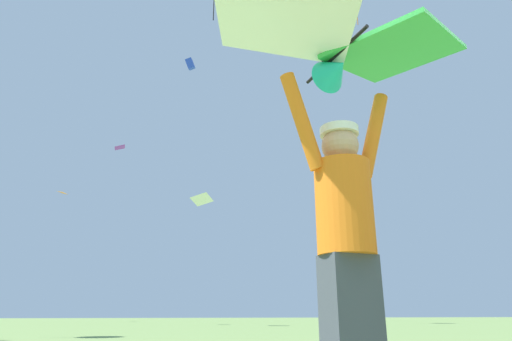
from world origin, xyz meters
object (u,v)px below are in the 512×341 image
Objects in this scene: held_stunt_kite at (341,45)px; distant_kite_orange_mid_right at (63,192)px; distant_kite_orange_low_left at (356,0)px; distant_kite_purple_low_right at (120,147)px; distant_kite_white_high_right at (202,199)px; distant_kite_blue_overhead_distant at (190,64)px; kite_flyer_person at (346,235)px.

distant_kite_orange_mid_right is (-6.84, 30.28, 6.62)m from held_stunt_kite.
distant_kite_purple_low_right is at bearing 165.35° from distant_kite_orange_low_left.
distant_kite_white_high_right is 0.44× the size of distant_kite_orange_low_left.
distant_kite_purple_low_right is at bearing 97.41° from held_stunt_kite.
distant_kite_blue_overhead_distant reaches higher than distant_kite_purple_low_right.
distant_kite_orange_mid_right is 10.88m from distant_kite_purple_low_right.
distant_kite_white_high_right is (4.10, -2.79, -3.27)m from distant_kite_purple_low_right.
held_stunt_kite reaches higher than kite_flyer_person.
distant_kite_orange_low_left is (10.20, 16.90, 16.29)m from held_stunt_kite.
kite_flyer_person is 2.55× the size of distant_kite_purple_low_right.
distant_kite_orange_low_left reaches higher than distant_kite_white_high_right.
distant_kite_purple_low_right is 0.66× the size of distant_kite_blue_overhead_distant.
kite_flyer_person is 1.24m from held_stunt_kite.
kite_flyer_person is 1.01× the size of held_stunt_kite.
distant_kite_orange_mid_right is 15.23m from distant_kite_blue_overhead_distant.
distant_kite_blue_overhead_distant is at bearing 120.66° from distant_kite_orange_low_left.
distant_kite_blue_overhead_distant is 0.49× the size of distant_kite_orange_low_left.
held_stunt_kite is (0.01, -0.08, 1.24)m from kite_flyer_person.
distant_kite_orange_mid_right is 0.93× the size of distant_kite_purple_low_right.
distant_kite_purple_low_right is 5.94m from distant_kite_white_high_right.
distant_kite_blue_overhead_distant is at bearing 88.61° from distant_kite_white_high_right.
distant_kite_orange_mid_right is (-6.83, 30.20, 7.86)m from kite_flyer_person.
distant_kite_orange_low_left is (10.21, 16.81, 17.53)m from kite_flyer_person.
kite_flyer_person is 0.83× the size of distant_kite_orange_low_left.
distant_kite_white_high_right is at bearing 176.33° from distant_kite_orange_low_left.
distant_kite_purple_low_right is 0.75× the size of distant_kite_white_high_right.
distant_kite_purple_low_right is at bearing -67.25° from distant_kite_orange_mid_right.
kite_flyer_person is at bearing -121.26° from distant_kite_orange_low_left.
distant_kite_orange_mid_right is 0.31× the size of distant_kite_orange_low_left.
kite_flyer_person is 1.69× the size of distant_kite_blue_overhead_distant.
held_stunt_kite is 0.82× the size of distant_kite_orange_low_left.
held_stunt_kite is 1.67× the size of distant_kite_blue_overhead_distant.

